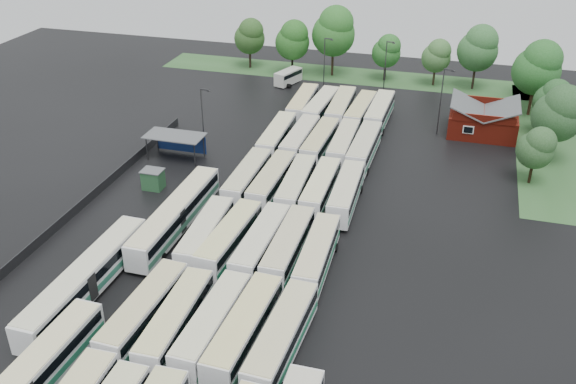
# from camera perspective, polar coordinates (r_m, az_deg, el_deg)

# --- Properties ---
(ground) EXTENTS (160.00, 160.00, 0.00)m
(ground) POSITION_cam_1_polar(r_m,az_deg,el_deg) (68.79, -4.40, -6.21)
(ground) COLOR black
(ground) RESTS_ON ground
(brick_building) EXTENTS (10.07, 8.60, 5.39)m
(brick_building) POSITION_cam_1_polar(r_m,az_deg,el_deg) (102.51, 16.92, 5.96)
(brick_building) COLOR maroon
(brick_building) RESTS_ON ground
(wash_shed) EXTENTS (8.20, 4.20, 3.58)m
(wash_shed) POSITION_cam_1_polar(r_m,az_deg,el_deg) (91.21, -9.92, 4.76)
(wash_shed) COLOR #2D2D30
(wash_shed) RESTS_ON ground
(utility_hut) EXTENTS (2.70, 2.20, 2.62)m
(utility_hut) POSITION_cam_1_polar(r_m,az_deg,el_deg) (83.96, -11.91, 1.13)
(utility_hut) COLOR #224E2B
(utility_hut) RESTS_ON ground
(grass_strip_north) EXTENTS (80.00, 10.00, 0.01)m
(grass_strip_north) POSITION_cam_1_polar(r_m,az_deg,el_deg) (125.22, 6.83, 10.14)
(grass_strip_north) COLOR #2C5628
(grass_strip_north) RESTS_ON ground
(grass_strip_east) EXTENTS (10.00, 50.00, 0.01)m
(grass_strip_east) POSITION_cam_1_polar(r_m,az_deg,el_deg) (104.03, 22.25, 4.25)
(grass_strip_east) COLOR #2C5628
(grass_strip_east) RESTS_ON ground
(west_fence) EXTENTS (0.10, 50.00, 1.20)m
(west_fence) POSITION_cam_1_polar(r_m,az_deg,el_deg) (83.69, -16.92, -0.20)
(west_fence) COLOR #2D2D30
(west_fence) RESTS_ON ground
(bus_r1c0) EXTENTS (3.18, 12.69, 3.51)m
(bus_r1c0) POSITION_cam_1_polar(r_m,az_deg,el_deg) (60.33, -12.64, -10.34)
(bus_r1c0) COLOR silver
(bus_r1c0) RESTS_ON ground
(bus_r1c1) EXTENTS (2.94, 12.41, 3.44)m
(bus_r1c1) POSITION_cam_1_polar(r_m,az_deg,el_deg) (58.86, -9.94, -11.20)
(bus_r1c1) COLOR silver
(bus_r1c1) RESTS_ON ground
(bus_r1c2) EXTENTS (3.00, 12.50, 3.46)m
(bus_r1c2) POSITION_cam_1_polar(r_m,az_deg,el_deg) (58.00, -6.71, -11.60)
(bus_r1c2) COLOR silver
(bus_r1c2) RESTS_ON ground
(bus_r1c3) EXTENTS (3.21, 13.06, 3.61)m
(bus_r1c3) POSITION_cam_1_polar(r_m,az_deg,el_deg) (57.07, -3.92, -12.12)
(bus_r1c3) COLOR silver
(bus_r1c3) RESTS_ON ground
(bus_r1c4) EXTENTS (3.24, 12.99, 3.59)m
(bus_r1c4) POSITION_cam_1_polar(r_m,az_deg,el_deg) (56.20, -0.56, -12.82)
(bus_r1c4) COLOR silver
(bus_r1c4) RESTS_ON ground
(bus_r2c0) EXTENTS (3.25, 12.47, 3.44)m
(bus_r2c0) POSITION_cam_1_polar(r_m,az_deg,el_deg) (70.14, -7.34, -3.78)
(bus_r2c0) COLOR silver
(bus_r2c0) RESTS_ON ground
(bus_r2c1) EXTENTS (3.28, 12.69, 3.50)m
(bus_r2c1) POSITION_cam_1_polar(r_m,az_deg,el_deg) (69.09, -5.21, -4.16)
(bus_r2c1) COLOR silver
(bus_r2c1) RESTS_ON ground
(bus_r2c2) EXTENTS (2.91, 12.79, 3.55)m
(bus_r2c2) POSITION_cam_1_polar(r_m,az_deg,el_deg) (68.00, -2.40, -4.61)
(bus_r2c2) COLOR silver
(bus_r2c2) RESTS_ON ground
(bus_r2c3) EXTENTS (2.80, 12.66, 3.52)m
(bus_r2c3) POSITION_cam_1_polar(r_m,az_deg,el_deg) (67.51, 0.02, -4.87)
(bus_r2c3) COLOR silver
(bus_r2c3) RESTS_ON ground
(bus_r2c4) EXTENTS (3.05, 12.44, 3.44)m
(bus_r2c4) POSITION_cam_1_polar(r_m,az_deg,el_deg) (66.35, 2.61, -5.61)
(bus_r2c4) COLOR silver
(bus_r2c4) RESTS_ON ground
(bus_r3c0) EXTENTS (2.74, 12.53, 3.48)m
(bus_r3c0) POSITION_cam_1_polar(r_m,az_deg,el_deg) (81.24, -3.63, 1.23)
(bus_r3c0) COLOR silver
(bus_r3c0) RESTS_ON ground
(bus_r3c1) EXTENTS (2.84, 12.61, 3.50)m
(bus_r3c1) POSITION_cam_1_polar(r_m,az_deg,el_deg) (80.33, -1.45, 0.95)
(bus_r3c1) COLOR silver
(bus_r3c1) RESTS_ON ground
(bus_r3c2) EXTENTS (3.18, 12.48, 3.44)m
(bus_r3c2) POSITION_cam_1_polar(r_m,az_deg,el_deg) (79.38, 0.73, 0.58)
(bus_r3c2) COLOR silver
(bus_r3c2) RESTS_ON ground
(bus_r3c3) EXTENTS (2.79, 12.36, 3.43)m
(bus_r3c3) POSITION_cam_1_polar(r_m,az_deg,el_deg) (78.81, 2.91, 0.31)
(bus_r3c3) COLOR silver
(bus_r3c3) RESTS_ON ground
(bus_r3c4) EXTENTS (3.03, 12.59, 3.48)m
(bus_r3c4) POSITION_cam_1_polar(r_m,az_deg,el_deg) (77.97, 5.18, -0.08)
(bus_r3c4) COLOR silver
(bus_r3c4) RESTS_ON ground
(bus_r4c0) EXTENTS (3.06, 12.80, 3.54)m
(bus_r4c0) POSITION_cam_1_polar(r_m,az_deg,el_deg) (92.73, -1.00, 4.91)
(bus_r4c0) COLOR silver
(bus_r4c0) RESTS_ON ground
(bus_r4c1) EXTENTS (2.82, 12.51, 3.47)m
(bus_r4c1) POSITION_cam_1_polar(r_m,az_deg,el_deg) (92.02, 1.08, 4.69)
(bus_r4c1) COLOR silver
(bus_r4c1) RESTS_ON ground
(bus_r4c2) EXTENTS (2.95, 12.46, 3.45)m
(bus_r4c2) POSITION_cam_1_polar(r_m,az_deg,el_deg) (91.23, 2.87, 4.43)
(bus_r4c2) COLOR silver
(bus_r4c2) RESTS_ON ground
(bus_r4c3) EXTENTS (2.88, 12.46, 3.45)m
(bus_r4c3) POSITION_cam_1_polar(r_m,az_deg,el_deg) (90.82, 4.95, 4.24)
(bus_r4c3) COLOR silver
(bus_r4c3) RESTS_ON ground
(bus_r4c4) EXTENTS (2.91, 13.02, 3.61)m
(bus_r4c4) POSITION_cam_1_polar(r_m,az_deg,el_deg) (89.77, 6.77, 3.90)
(bus_r4c4) COLOR silver
(bus_r4c4) RESTS_ON ground
(bus_r5c0) EXTENTS (3.09, 12.66, 3.50)m
(bus_r5c0) POSITION_cam_1_polar(r_m,az_deg,el_deg) (105.02, 1.30, 7.79)
(bus_r5c0) COLOR silver
(bus_r5c0) RESTS_ON ground
(bus_r5c1) EXTENTS (3.33, 12.79, 3.53)m
(bus_r5c1) POSITION_cam_1_polar(r_m,az_deg,el_deg) (103.93, 2.95, 7.54)
(bus_r5c1) COLOR silver
(bus_r5c1) RESTS_ON ground
(bus_r5c2) EXTENTS (3.10, 13.09, 3.63)m
(bus_r5c2) POSITION_cam_1_polar(r_m,az_deg,el_deg) (103.51, 4.71, 7.43)
(bus_r5c2) COLOR silver
(bus_r5c2) RESTS_ON ground
(bus_r5c3) EXTENTS (3.17, 12.50, 3.45)m
(bus_r5c3) POSITION_cam_1_polar(r_m,az_deg,el_deg) (102.69, 6.46, 7.11)
(bus_r5c3) COLOR silver
(bus_r5c3) RESTS_ON ground
(bus_r5c4) EXTENTS (2.96, 12.98, 3.60)m
(bus_r5c4) POSITION_cam_1_polar(r_m,az_deg,el_deg) (102.57, 8.14, 7.02)
(bus_r5c4) COLOR silver
(bus_r5c4) RESTS_ON ground
(artic_bus_west_b) EXTENTS (2.84, 19.39, 3.60)m
(artic_bus_west_b) POSITION_cam_1_polar(r_m,az_deg,el_deg) (74.03, -9.94, -2.03)
(artic_bus_west_b) COLOR silver
(artic_bus_west_b) RESTS_ON ground
(artic_bus_west_c) EXTENTS (3.12, 19.43, 3.60)m
(artic_bus_west_c) POSITION_cam_1_polar(r_m,az_deg,el_deg) (65.70, -17.52, -7.40)
(artic_bus_west_c) COLOR silver
(artic_bus_west_c) RESTS_ON ground
(minibus) EXTENTS (4.09, 6.39, 2.62)m
(minibus) POSITION_cam_1_polar(r_m,az_deg,el_deg) (119.90, 0.02, 10.23)
(minibus) COLOR silver
(minibus) RESTS_ON ground
(tree_north_0) EXTENTS (5.97, 5.97, 9.88)m
(tree_north_0) POSITION_cam_1_polar(r_m,az_deg,el_deg) (128.20, -3.39, 13.69)
(tree_north_0) COLOR black
(tree_north_0) RESTS_ON ground
(tree_north_1) EXTENTS (6.46, 6.46, 10.70)m
(tree_north_1) POSITION_cam_1_polar(r_m,az_deg,el_deg) (123.35, 0.45, 13.39)
(tree_north_1) COLOR black
(tree_north_1) RESTS_ON ground
(tree_north_2) EXTENTS (8.08, 8.08, 13.39)m
(tree_north_2) POSITION_cam_1_polar(r_m,az_deg,el_deg) (122.99, 4.14, 14.11)
(tree_north_2) COLOR #322418
(tree_north_2) RESTS_ON ground
(tree_north_3) EXTENTS (5.33, 5.33, 8.82)m
(tree_north_3) POSITION_cam_1_polar(r_m,az_deg,el_deg) (122.11, 8.81, 12.32)
(tree_north_3) COLOR black
(tree_north_3) RESTS_ON ground
(tree_north_4) EXTENTS (5.26, 5.26, 8.70)m
(tree_north_4) POSITION_cam_1_polar(r_m,az_deg,el_deg) (121.03, 13.11, 11.73)
(tree_north_4) COLOR #382B1C
(tree_north_4) RESTS_ON ground
(tree_north_5) EXTENTS (7.12, 7.12, 11.78)m
(tree_north_5) POSITION_cam_1_polar(r_m,az_deg,el_deg) (120.37, 16.60, 12.19)
(tree_north_5) COLOR #31211A
(tree_north_5) RESTS_ON ground
(tree_north_6) EXTENTS (5.98, 5.98, 9.91)m
(tree_north_6) POSITION_cam_1_polar(r_m,az_deg,el_deg) (119.35, 21.41, 10.68)
(tree_north_6) COLOR #2D2116
(tree_north_6) RESTS_ON ground
(tree_east_0) EXTENTS (4.82, 4.82, 7.99)m
(tree_east_0) POSITION_cam_1_polar(r_m,az_deg,el_deg) (87.70, 21.27, 3.71)
(tree_east_0) COLOR black
(tree_east_0) RESTS_ON ground
(tree_east_1) EXTENTS (6.84, 6.84, 11.33)m
(tree_east_1) POSITION_cam_1_polar(r_m,az_deg,el_deg) (94.28, 23.01, 6.49)
(tree_east_1) COLOR black
(tree_east_1) RESTS_ON ground
(tree_east_2) EXTENTS (5.38, 5.38, 8.91)m
(tree_east_2) POSITION_cam_1_polar(r_m,az_deg,el_deg) (104.03, 22.50, 7.63)
(tree_east_2) COLOR black
(tree_east_2) RESTS_ON ground
(tree_east_3) EXTENTS (7.61, 7.61, 12.61)m
(tree_east_3) POSITION_cam_1_polar(r_m,az_deg,el_deg) (110.45, 21.37, 10.30)
(tree_east_3) COLOR #372316
(tree_east_3) RESTS_ON ground
(tree_east_4) EXTENTS (4.93, 4.93, 8.16)m
(tree_east_4) POSITION_cam_1_polar(r_m,az_deg,el_deg) (117.03, 21.59, 9.73)
(tree_east_4) COLOR black
(tree_east_4) RESTS_ON ground
(lamp_post_ne) EXTENTS (1.59, 0.31, 10.34)m
(lamp_post_ne) POSITION_cam_1_polar(r_m,az_deg,el_deg) (99.05, 13.53, 8.21)
(lamp_post_ne) COLOR #2D2D30
(lamp_post_ne) RESTS_ON ground
(lamp_post_nw) EXTENTS (1.46, 0.28, 9.48)m
(lamp_post_nw) POSITION_cam_1_polar(r_m,az_deg,el_deg) (91.55, -7.54, 6.75)
(lamp_post_nw) COLOR #2D2D30
(lamp_post_nw) RESTS_ON ground
(lamp_post_back_w) EXTENTS (1.54, 0.30, 10.02)m
(lamp_post_back_w) POSITION_cam_1_polar(r_m,az_deg,el_deg) (113.70, 3.31, 11.46)
(lamp_post_back_w) COLOR #2D2D30
(lamp_post_back_w) RESTS_ON ground
(lamp_post_back_e) EXTENTS (1.50, 0.29, 9.77)m
(lamp_post_back_e) POSITION_cam_1_polar(r_m,az_deg,el_deg) (113.75, 8.71, 11.12)
(lamp_post_back_e) COLOR #2D2D30
(lamp_post_back_e) RESTS_ON ground
(puddle_2) EXTENTS (6.06, 6.06, 0.01)m
(puddle_2) POSITION_cam_1_polar(r_m,az_deg,el_deg) (72.56, -12.59, -4.85)
(puddle_2) COLOR black
(puddle_2) RESTS_ON ground
(puddle_3) EXTENTS (4.04, 4.04, 0.01)m
(puddle_3) POSITION_cam_1_polar(r_m,az_deg,el_deg) (65.96, 1.14, -7.83)
(puddle_3) COLOR black
(puddle_3) RESTS_ON ground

